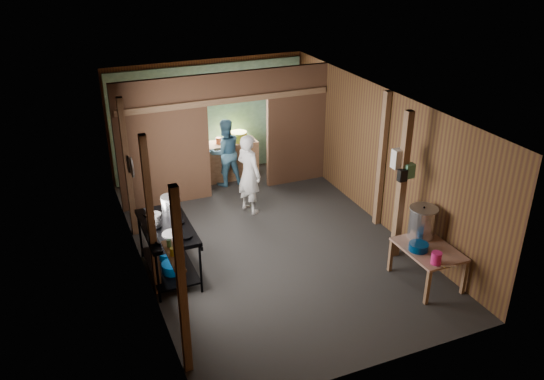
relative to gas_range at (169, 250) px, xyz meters
name	(u,v)px	position (x,y,z in m)	size (l,w,h in m)	color
floor	(268,240)	(1.88, 0.37, -0.45)	(4.50, 7.00, 0.00)	#2A2A2A
ceiling	(267,102)	(1.88, 0.37, 2.15)	(4.50, 7.00, 0.00)	#36332E
wall_back	(208,117)	(1.88, 3.87, 0.85)	(4.50, 0.00, 2.60)	brown
wall_front	(379,284)	(1.88, -3.13, 0.85)	(4.50, 0.00, 2.60)	brown
wall_left	(136,197)	(-0.37, 0.37, 0.85)	(0.00, 7.00, 2.60)	brown
wall_right	(379,156)	(4.13, 0.37, 0.85)	(0.00, 7.00, 2.60)	brown
partition_left	(163,144)	(0.55, 2.57, 0.85)	(1.85, 0.10, 2.60)	#543420
partition_right	(296,126)	(3.46, 2.57, 0.85)	(1.35, 0.10, 2.60)	#543420
partition_header	(237,86)	(2.13, 2.57, 1.85)	(1.30, 0.10, 0.60)	#543420
turquoise_panel	(209,120)	(1.88, 3.81, 0.80)	(4.40, 0.06, 2.50)	#81C5B9
back_counter	(230,160)	(2.18, 3.32, -0.03)	(1.20, 0.50, 0.85)	#997253
wall_clock	(219,91)	(2.13, 3.77, 1.45)	(0.20, 0.20, 0.03)	silver
post_left_a	(181,284)	(-0.30, -2.23, 0.85)	(0.10, 0.12, 2.60)	#997253
post_left_b	(151,218)	(-0.30, -0.43, 0.85)	(0.10, 0.12, 2.60)	#997253
post_left_c	(128,169)	(-0.30, 1.57, 0.85)	(0.10, 0.12, 2.60)	#997253
post_right	(382,160)	(4.06, 0.17, 0.85)	(0.10, 0.12, 2.60)	#997253
post_free	(401,187)	(3.73, -0.93, 0.85)	(0.12, 0.12, 2.60)	#997253
cross_beam	(226,100)	(1.88, 2.52, 1.60)	(4.40, 0.12, 0.12)	#997253
pan_lid_big	(132,167)	(-0.33, 0.77, 1.20)	(0.34, 0.34, 0.03)	gray
pan_lid_small	(128,164)	(-0.33, 1.17, 1.10)	(0.30, 0.30, 0.03)	black
wall_shelf	(173,256)	(-0.27, -1.73, 0.95)	(0.14, 0.80, 0.03)	#997253
jar_white	(178,262)	(-0.27, -1.98, 1.01)	(0.07, 0.07, 0.10)	silver
jar_yellow	(173,252)	(-0.27, -1.73, 1.01)	(0.08, 0.08, 0.10)	gold
jar_green	(169,243)	(-0.27, -1.51, 1.01)	(0.06, 0.06, 0.10)	#478960
bag_white	(399,158)	(3.68, -0.85, 1.33)	(0.22, 0.15, 0.32)	silver
bag_green	(409,171)	(3.80, -0.99, 1.15)	(0.16, 0.12, 0.24)	#478960
bag_black	(402,175)	(3.66, -1.01, 1.10)	(0.14, 0.10, 0.20)	black
gas_range	(169,250)	(0.00, 0.00, 0.00)	(0.79, 1.53, 0.90)	black
prep_table	(426,265)	(3.71, -1.81, -0.14)	(0.76, 1.05, 0.62)	#AB7A62
stove_pot_large	(171,205)	(0.17, 0.38, 0.59)	(0.32, 0.32, 0.32)	silver
stove_pot_med	(154,220)	(-0.17, 0.10, 0.54)	(0.24, 0.24, 0.21)	silver
frying_pan	(172,235)	(0.00, -0.36, 0.48)	(0.30, 0.52, 0.07)	gray
blue_tub_front	(173,267)	(0.00, -0.22, -0.20)	(0.36, 0.36, 0.15)	navy
blue_tub_back	(167,255)	(0.00, 0.20, -0.22)	(0.26, 0.26, 0.11)	navy
stock_pot	(422,223)	(3.83, -1.44, 0.41)	(0.46, 0.46, 0.53)	silver
wash_basin	(419,247)	(3.53, -1.78, 0.23)	(0.30, 0.30, 0.11)	navy
pink_bucket	(436,258)	(3.53, -2.20, 0.26)	(0.16, 0.16, 0.19)	#D71F74
knife	(447,266)	(3.63, -2.34, 0.17)	(0.30, 0.04, 0.01)	silver
yellow_tub	(238,136)	(2.39, 3.32, 0.51)	(0.38, 0.38, 0.21)	gold
red_cup	(218,141)	(1.92, 3.32, 0.47)	(0.12, 0.12, 0.14)	#A4421E
cook	(249,174)	(1.99, 1.61, 0.35)	(0.59, 0.38, 1.61)	silver
worker_back	(225,152)	(1.96, 3.01, 0.30)	(0.73, 0.57, 1.50)	teal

